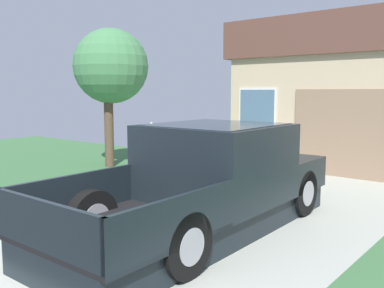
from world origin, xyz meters
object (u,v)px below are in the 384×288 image
(pickup_truck, at_px, (213,182))
(person_with_hat, at_px, (152,163))
(handbag, at_px, (141,205))
(front_yard_tree, at_px, (113,67))

(pickup_truck, bearing_deg, person_with_hat, 178.24)
(handbag, bearing_deg, front_yard_tree, 144.88)
(person_with_hat, bearing_deg, front_yard_tree, 163.24)
(pickup_truck, relative_size, front_yard_tree, 1.35)
(front_yard_tree, bearing_deg, handbag, -35.12)
(pickup_truck, height_order, front_yard_tree, front_yard_tree)
(pickup_truck, bearing_deg, front_yard_tree, 152.95)
(person_with_hat, height_order, handbag, person_with_hat)
(handbag, relative_size, front_yard_tree, 0.11)
(person_with_hat, relative_size, handbag, 3.80)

